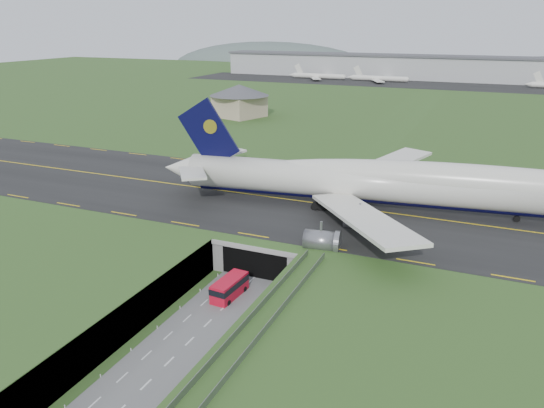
% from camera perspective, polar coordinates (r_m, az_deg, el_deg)
% --- Properties ---
extents(ground, '(900.00, 900.00, 0.00)m').
position_cam_1_polar(ground, '(85.58, -4.21, -10.20)').
color(ground, '#345120').
rests_on(ground, ground).
extents(airfield_deck, '(800.00, 800.00, 6.00)m').
position_cam_1_polar(airfield_deck, '(84.16, -4.26, -8.42)').
color(airfield_deck, gray).
rests_on(airfield_deck, ground).
extents(trench_road, '(12.00, 75.00, 0.20)m').
position_cam_1_polar(trench_road, '(79.88, -6.73, -12.51)').
color(trench_road, slate).
rests_on(trench_road, ground).
extents(taxiway, '(800.00, 44.00, 0.18)m').
position_cam_1_polar(taxiway, '(110.92, 3.52, 0.23)').
color(taxiway, black).
rests_on(taxiway, airfield_deck).
extents(tunnel_portal, '(17.00, 22.30, 6.00)m').
position_cam_1_polar(tunnel_portal, '(97.70, 0.23, -4.12)').
color(tunnel_portal, gray).
rests_on(tunnel_portal, ground).
extents(guideway, '(3.00, 53.00, 7.05)m').
position_cam_1_polar(guideway, '(64.03, -3.35, -15.62)').
color(guideway, '#A8A8A3').
rests_on(guideway, ground).
extents(jumbo_jet, '(104.60, 65.00, 21.68)m').
position_cam_1_polar(jumbo_jet, '(106.27, 13.80, 2.13)').
color(jumbo_jet, silver).
rests_on(jumbo_jet, ground).
extents(shuttle_tram, '(3.39, 7.78, 3.10)m').
position_cam_1_polar(shuttle_tram, '(85.50, -4.59, -8.94)').
color(shuttle_tram, red).
rests_on(shuttle_tram, ground).
extents(service_building, '(29.51, 29.51, 12.71)m').
position_cam_1_polar(service_building, '(212.76, -3.53, 11.33)').
color(service_building, tan).
rests_on(service_building, ground).
extents(cargo_terminal, '(320.00, 67.00, 15.60)m').
position_cam_1_polar(cargo_terminal, '(368.21, 18.18, 13.74)').
color(cargo_terminal, '#B2B2B2').
rests_on(cargo_terminal, ground).
extents(distant_hills, '(700.00, 91.00, 60.00)m').
position_cam_1_polar(distant_hills, '(499.02, 27.06, 11.70)').
color(distant_hills, '#4E5E57').
rests_on(distant_hills, ground).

